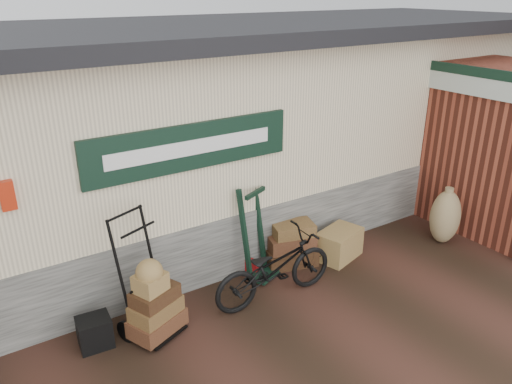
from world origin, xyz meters
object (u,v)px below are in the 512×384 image
(porter_trolley, at_px, (143,275))
(bicycle, at_px, (274,265))
(black_trunk, at_px, (95,332))
(suitcase_stack, at_px, (290,243))
(wicker_hamper, at_px, (339,244))
(green_barrow, at_px, (255,233))

(porter_trolley, bearing_deg, bicycle, -32.38)
(black_trunk, relative_size, bicycle, 0.21)
(porter_trolley, xyz_separation_m, suitcase_stack, (2.28, 0.31, -0.42))
(wicker_hamper, bearing_deg, green_barrow, 168.71)
(black_trunk, height_order, bicycle, bicycle)
(porter_trolley, distance_m, wicker_hamper, 3.02)
(porter_trolley, bearing_deg, suitcase_stack, -14.70)
(green_barrow, height_order, suitcase_stack, green_barrow)
(wicker_hamper, distance_m, black_trunk, 3.56)
(bicycle, bearing_deg, green_barrow, -8.12)
(porter_trolley, height_order, green_barrow, porter_trolley)
(green_barrow, distance_m, wicker_hamper, 1.39)
(suitcase_stack, distance_m, black_trunk, 2.87)
(green_barrow, height_order, wicker_hamper, green_barrow)
(black_trunk, bearing_deg, green_barrow, 6.34)
(green_barrow, xyz_separation_m, black_trunk, (-2.27, -0.25, -0.48))
(suitcase_stack, distance_m, wicker_hamper, 0.75)
(green_barrow, bearing_deg, bicycle, -123.57)
(green_barrow, relative_size, wicker_hamper, 1.98)
(green_barrow, bearing_deg, suitcase_stack, -23.94)
(suitcase_stack, height_order, bicycle, bicycle)
(bicycle, bearing_deg, black_trunk, 82.72)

